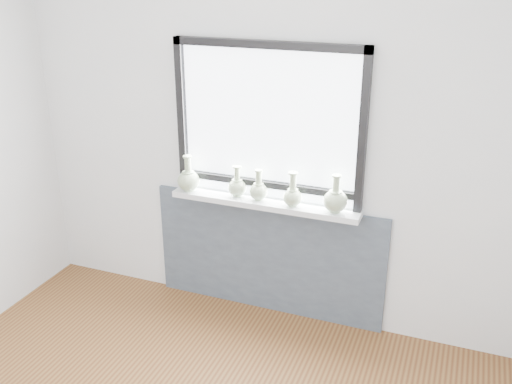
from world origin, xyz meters
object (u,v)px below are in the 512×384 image
(windowsill, at_px, (264,203))
(vase_e, at_px, (335,200))
(vase_a, at_px, (188,179))
(vase_d, at_px, (293,195))
(vase_b, at_px, (237,186))
(vase_c, at_px, (259,190))

(windowsill, distance_m, vase_e, 0.50)
(vase_a, distance_m, vase_e, 1.05)
(vase_a, bearing_deg, vase_e, 0.52)
(windowsill, height_order, vase_d, vase_d)
(windowsill, relative_size, vase_e, 5.24)
(vase_a, height_order, vase_b, vase_a)
(vase_d, xyz_separation_m, vase_e, (0.28, 0.01, 0.01))
(windowsill, height_order, vase_b, vase_b)
(windowsill, bearing_deg, vase_d, -6.23)
(vase_d, distance_m, vase_e, 0.29)
(vase_c, bearing_deg, windowsill, 4.24)
(vase_c, bearing_deg, vase_e, -1.31)
(vase_a, xyz_separation_m, vase_c, (0.52, 0.02, -0.01))
(vase_a, relative_size, vase_e, 1.02)
(vase_a, xyz_separation_m, vase_e, (1.05, 0.01, 0.00))
(vase_d, bearing_deg, vase_c, 175.52)
(windowsill, xyz_separation_m, vase_e, (0.49, -0.02, 0.10))
(windowsill, xyz_separation_m, vase_a, (-0.56, -0.02, 0.10))
(vase_d, relative_size, vase_e, 0.94)
(vase_b, distance_m, vase_c, 0.16)
(windowsill, relative_size, vase_a, 5.12)
(vase_a, height_order, vase_c, vase_a)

